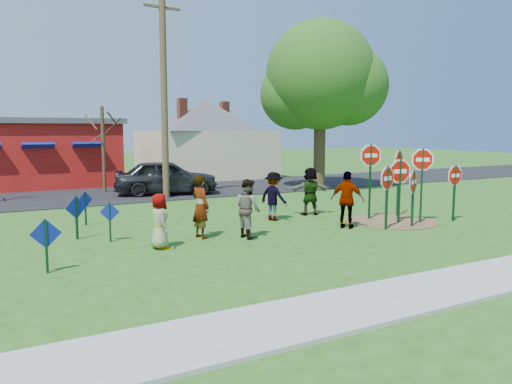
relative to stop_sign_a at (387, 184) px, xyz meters
The scene contains 27 objects.
ground 4.15m from the stop_sign_a, 148.66° to the left, with size 120.00×120.00×0.00m, color #285017.
sidewalk 6.33m from the stop_sign_a, 122.45° to the right, with size 22.00×1.80×0.08m, color #9E9E99.
road 13.99m from the stop_sign_a, 103.73° to the left, with size 120.00×7.50×0.04m, color black.
dirt_patch 2.17m from the stop_sign_a, 40.10° to the left, with size 3.20×3.20×0.03m, color brown.
red_building 21.86m from the stop_sign_a, 113.75° to the left, with size 9.40×7.69×3.90m.
cream_house 20.18m from the stop_sign_a, 83.73° to the left, with size 9.40×9.40×6.50m.
stop_sign_a is the anchor object (origin of this frame).
stop_sign_b 2.02m from the stop_sign_a, 64.38° to the left, with size 1.05×0.34×2.88m.
stop_sign_c 1.97m from the stop_sign_a, ahead, with size 0.91×0.56×2.75m.
stop_sign_d 2.77m from the stop_sign_a, 37.71° to the left, with size 1.06×0.53×2.66m.
stop_sign_e 1.11m from the stop_sign_a, ahead, with size 1.00×0.51×2.08m.
stop_sign_f 3.20m from the stop_sign_a, ahead, with size 1.02×0.08×2.15m.
stop_sign_g 1.43m from the stop_sign_a, 29.10° to the left, with size 1.14×0.23×2.40m.
blue_diamond_a 10.33m from the stop_sign_a, behind, with size 0.69×0.07×1.26m.
blue_diamond_b 8.72m from the stop_sign_a, 162.75° to the left, with size 0.52×0.28×1.17m.
blue_diamond_c 9.73m from the stop_sign_a, 159.52° to the left, with size 0.66×0.29×1.31m.
blue_diamond_d 10.15m from the stop_sign_a, 146.54° to the left, with size 0.53×0.27×1.17m.
person_a 7.42m from the stop_sign_a, behind, with size 0.75×0.49×1.53m, color #3B5189.
person_b 6.08m from the stop_sign_a, 163.01° to the left, with size 0.70×0.46×1.92m, color #1F6A64.
person_c 4.69m from the stop_sign_a, 165.72° to the left, with size 0.87×0.68×1.79m, color brown.
person_d 4.05m from the stop_sign_a, 125.73° to the left, with size 1.13×0.65×1.75m, color #313136.
person_e 1.38m from the stop_sign_a, 140.45° to the left, with size 1.12×0.47×1.91m, color #482B51.
person_f 3.68m from the stop_sign_a, 97.94° to the left, with size 1.71×0.54×1.84m, color #1B5228.
suv 12.50m from the stop_sign_a, 105.54° to the left, with size 2.05×5.09×1.73m, color #2F3034.
utility_pole 12.03m from the stop_sign_a, 109.39° to the left, with size 2.46×0.36×10.04m.
leafy_tree 12.07m from the stop_sign_a, 64.34° to the left, with size 6.40×5.84×9.10m.
bare_tree_east 15.72m from the stop_sign_a, 111.99° to the left, with size 1.80×1.80×4.46m.
Camera 1 is at (-8.21, -13.98, 3.23)m, focal length 35.00 mm.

